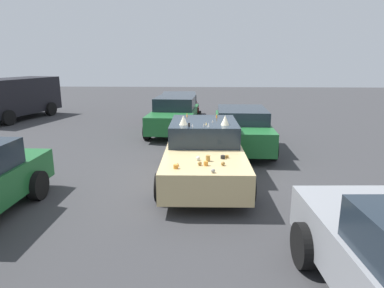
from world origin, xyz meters
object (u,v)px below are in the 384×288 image
Objects in this scene: parked_van_row_back_center at (13,96)px; parked_sedan_near_left at (241,127)px; parked_sedan_row_back_far at (175,115)px; parked_sedan_far_right at (179,106)px; art_car_decorated at (204,151)px.

parked_van_row_back_center reaches higher than parked_sedan_near_left.
parked_sedan_row_back_far is 0.93× the size of parked_sedan_far_right.
art_car_decorated reaches higher than parked_sedan_row_back_far.
parked_sedan_row_back_far is at bearing 48.27° from parked_sedan_near_left.
art_car_decorated is 1.06× the size of parked_sedan_far_right.
parked_sedan_row_back_far is 3.42m from parked_sedan_near_left.
parked_sedan_far_right is at bearing -172.70° from art_car_decorated.
art_car_decorated is 0.89× the size of parked_van_row_back_center.
art_car_decorated reaches higher than parked_sedan_far_right.
parked_sedan_row_back_far is at bearing -168.28° from art_car_decorated.
parked_sedan_near_left is (3.04, -1.25, 0.01)m from art_car_decorated.
parked_sedan_row_back_far is (-3.02, -8.47, -0.42)m from parked_van_row_back_center.
parked_sedan_far_right is (8.69, 1.31, -0.02)m from art_car_decorated.
parked_sedan_row_back_far is (5.38, 1.24, 0.03)m from art_car_decorated.
parked_van_row_back_center reaches higher than parked_sedan_row_back_far.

